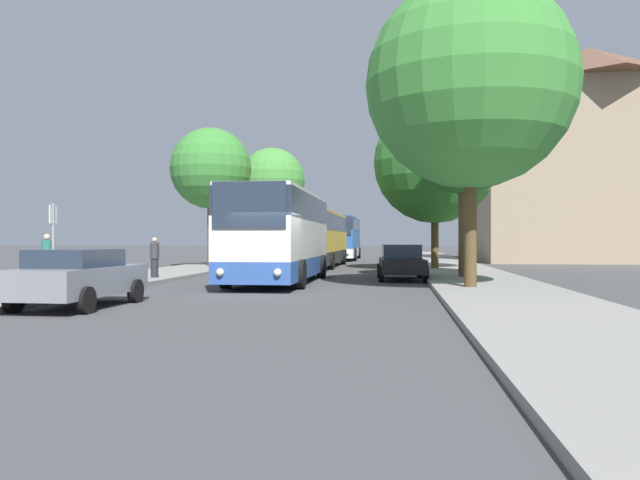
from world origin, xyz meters
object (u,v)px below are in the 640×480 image
Objects in this scene: parked_car_left_curb at (78,277)px; pedestrian_waiting_near at (155,257)px; bus_front at (279,235)px; bus_middle at (318,238)px; tree_left_near at (272,181)px; tree_right_near at (435,162)px; tree_right_mid at (463,131)px; tree_right_far at (470,84)px; bus_stop_sign at (53,235)px; tree_left_far at (211,169)px; parked_car_right_near at (401,261)px; bus_rear at (341,237)px; pedestrian_waiting_far at (47,259)px; parked_car_right_far at (401,255)px.

parked_car_left_curb is 9.71m from pedestrian_waiting_near.
bus_front is at bearing -131.75° from pedestrian_waiting_near.
tree_left_near is at bearing 112.42° from bus_middle.
bus_middle is 8.92m from tree_right_near.
tree_right_mid is (7.24, 2.53, 4.30)m from bus_front.
tree_right_near reaches higher than bus_front.
tree_left_near is (-5.95, 28.40, 4.80)m from bus_front.
bus_middle is 14.79m from pedestrian_waiting_near.
tree_right_far is (12.79, -31.66, 0.01)m from tree_left_near.
bus_stop_sign is at bearing -131.81° from tree_right_near.
tree_left_far is 0.93× the size of tree_right_mid.
bus_stop_sign is 16.46m from tree_left_far.
bus_front is 5.39m from parked_car_right_near.
tree_left_near is 17.06m from tree_left_far.
bus_middle is 2.92× the size of parked_car_left_curb.
pedestrian_waiting_near is at bearing 163.57° from tree_right_far.
tree_left_near reaches higher than parked_car_right_near.
tree_left_far is (-10.87, 8.97, 5.02)m from parked_car_right_near.
bus_front is 1.14× the size of tree_right_near.
tree_left_far reaches higher than bus_rear.
tree_right_far reaches higher than pedestrian_waiting_far.
bus_front is 6.36× the size of pedestrian_waiting_near.
pedestrian_waiting_far is (-12.09, -6.07, 0.26)m from parked_car_right_near.
tree_left_near is 22.15m from tree_right_near.
tree_right_near reaches higher than tree_left_far.
bus_front is 9.88m from parked_car_left_curb.
tree_left_near reaches higher than bus_front.
parked_car_right_far is at bearing -48.52° from tree_left_near.
tree_left_far reaches higher than bus_stop_sign.
tree_left_far is at bearing -33.32° from pedestrian_waiting_near.
tree_left_near is (1.44, 32.07, 5.64)m from pedestrian_waiting_far.
tree_left_near is (-0.82, 28.13, 5.70)m from pedestrian_waiting_near.
bus_rear is 7.01× the size of pedestrian_waiting_far.
tree_left_far reaches higher than parked_car_right_near.
parked_car_right_far is 8.13m from tree_right_near.
parked_car_right_near is at bearing -80.30° from bus_rear.
tree_right_far reaches higher than parked_car_right_far.
parked_car_right_far is 0.46× the size of tree_right_far.
bus_rear is (0.26, 14.00, 0.10)m from bus_middle.
bus_rear is 2.66× the size of parked_car_right_far.
bus_front is 16.96m from parked_car_right_far.
tree_right_far reaches higher than pedestrian_waiting_near.
parked_car_right_near is 2.89× the size of pedestrian_waiting_near.
bus_rear is at bearing 89.53° from bus_middle.
tree_right_far is at bearing -67.99° from tree_left_near.
parked_car_right_near is at bearing 31.74° from bus_stop_sign.
bus_middle is at bearing 91.22° from bus_front.
pedestrian_waiting_near is at bearing 102.35° from parked_car_left_curb.
tree_right_near is at bearing -55.59° from tree_left_near.
tree_left_near is 1.05× the size of tree_right_near.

